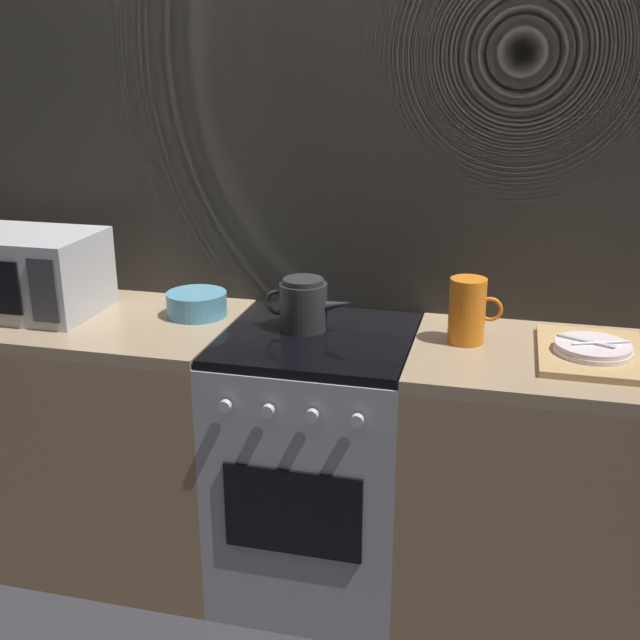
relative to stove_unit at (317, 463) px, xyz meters
The scene contains 10 objects.
ground_plane 0.45m from the stove_unit, 90.00° to the left, with size 8.00×8.00×0.00m, color #2D2D33.
back_wall 0.82m from the stove_unit, 90.00° to the left, with size 3.60×0.05×2.40m.
counter_left 0.90m from the stove_unit, behind, with size 1.20×0.60×0.90m.
stove_unit is the anchor object (origin of this frame).
counter_right 0.90m from the stove_unit, ahead, with size 1.20×0.60×0.90m.
microwave 1.16m from the stove_unit, behind, with size 0.46×0.35×0.27m.
kettle 0.54m from the stove_unit, 140.17° to the left, with size 0.28×0.15×0.17m.
mixing_bowl 0.66m from the stove_unit, 168.22° to the left, with size 0.20×0.20×0.08m, color teal.
pitcher 0.72m from the stove_unit, ahead, with size 0.16×0.11×0.20m.
dish_pile 0.94m from the stove_unit, ahead, with size 0.30×0.40×0.06m.
Camera 1 is at (0.55, -2.21, 1.73)m, focal length 43.83 mm.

